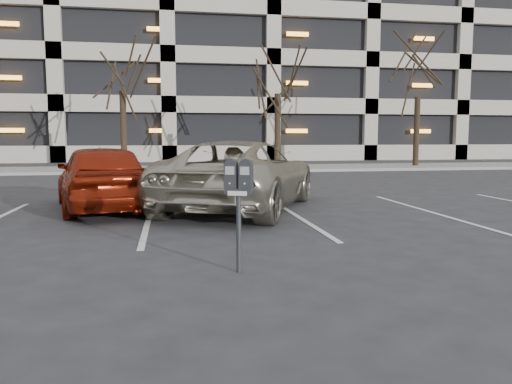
{
  "coord_description": "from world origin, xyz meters",
  "views": [
    {
      "loc": [
        -0.98,
        -6.99,
        1.52
      ],
      "look_at": [
        -0.04,
        -1.52,
        0.9
      ],
      "focal_mm": 35.0,
      "sensor_mm": 36.0,
      "label": 1
    }
  ],
  "objects_px": {
    "car_red": "(101,176)",
    "parking_meter": "(239,188)",
    "suv_silver": "(241,175)",
    "tree_c": "(278,47)",
    "tree_b": "(121,41)",
    "tree_d": "(419,53)"
  },
  "relations": [
    {
      "from": "car_red",
      "to": "parking_meter",
      "type": "bearing_deg",
      "value": 99.07
    },
    {
      "from": "suv_silver",
      "to": "tree_c",
      "type": "bearing_deg",
      "value": -80.8
    },
    {
      "from": "tree_b",
      "to": "tree_c",
      "type": "relative_size",
      "value": 1.01
    },
    {
      "from": "tree_b",
      "to": "tree_c",
      "type": "height_order",
      "value": "tree_b"
    },
    {
      "from": "car_red",
      "to": "tree_b",
      "type": "bearing_deg",
      "value": -100.32
    },
    {
      "from": "tree_d",
      "to": "car_red",
      "type": "distance_m",
      "value": 18.79
    },
    {
      "from": "tree_d",
      "to": "suv_silver",
      "type": "xyz_separation_m",
      "value": [
        -10.52,
        -12.6,
        -4.83
      ]
    },
    {
      "from": "tree_c",
      "to": "parking_meter",
      "type": "xyz_separation_m",
      "value": [
        -4.24,
        -17.55,
        -4.69
      ]
    },
    {
      "from": "tree_d",
      "to": "car_red",
      "type": "bearing_deg",
      "value": -137.59
    },
    {
      "from": "tree_d",
      "to": "parking_meter",
      "type": "bearing_deg",
      "value": -122.64
    },
    {
      "from": "car_red",
      "to": "tree_c",
      "type": "bearing_deg",
      "value": -130.71
    },
    {
      "from": "tree_b",
      "to": "tree_d",
      "type": "bearing_deg",
      "value": 0.0
    },
    {
      "from": "suv_silver",
      "to": "car_red",
      "type": "relative_size",
      "value": 1.39
    },
    {
      "from": "tree_d",
      "to": "parking_meter",
      "type": "relative_size",
      "value": 6.14
    },
    {
      "from": "tree_c",
      "to": "suv_silver",
      "type": "xyz_separation_m",
      "value": [
        -3.52,
        -12.6,
        -4.93
      ]
    },
    {
      "from": "tree_b",
      "to": "car_red",
      "type": "height_order",
      "value": "tree_b"
    },
    {
      "from": "parking_meter",
      "to": "car_red",
      "type": "bearing_deg",
      "value": 136.25
    },
    {
      "from": "parking_meter",
      "to": "tree_d",
      "type": "bearing_deg",
      "value": 81.44
    },
    {
      "from": "suv_silver",
      "to": "car_red",
      "type": "height_order",
      "value": "suv_silver"
    },
    {
      "from": "tree_b",
      "to": "car_red",
      "type": "xyz_separation_m",
      "value": [
        0.59,
        -12.25,
        -4.98
      ]
    },
    {
      "from": "tree_b",
      "to": "suv_silver",
      "type": "height_order",
      "value": "tree_b"
    },
    {
      "from": "tree_c",
      "to": "tree_b",
      "type": "bearing_deg",
      "value": 180.0
    }
  ]
}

